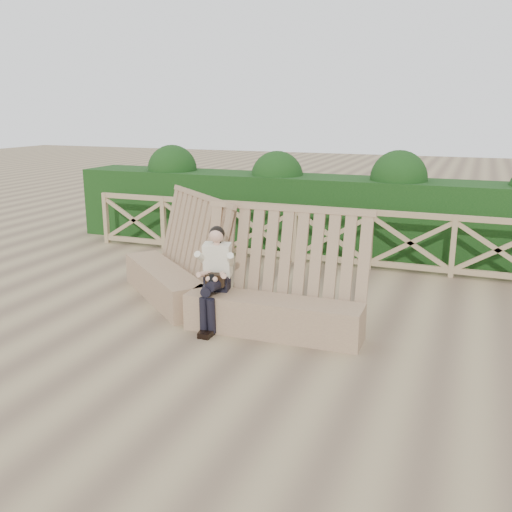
% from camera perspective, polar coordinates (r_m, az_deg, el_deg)
% --- Properties ---
extents(ground, '(60.00, 60.00, 0.00)m').
position_cam_1_polar(ground, '(7.62, 0.86, -7.47)').
color(ground, brown).
rests_on(ground, ground).
extents(bench, '(4.25, 2.14, 1.62)m').
position_cam_1_polar(bench, '(8.12, -3.85, -3.03)').
color(bench, '#81634A').
rests_on(bench, ground).
extents(woman, '(0.41, 0.80, 1.36)m').
position_cam_1_polar(woman, '(7.57, -4.11, -1.68)').
color(woman, black).
rests_on(woman, ground).
extents(guardrail, '(10.10, 0.09, 1.10)m').
position_cam_1_polar(guardrail, '(10.66, 7.53, 1.97)').
color(guardrail, '#826A4B').
rests_on(guardrail, ground).
extents(hedge, '(12.00, 1.20, 1.50)m').
position_cam_1_polar(hedge, '(11.77, 9.00, 4.09)').
color(hedge, black).
rests_on(hedge, ground).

